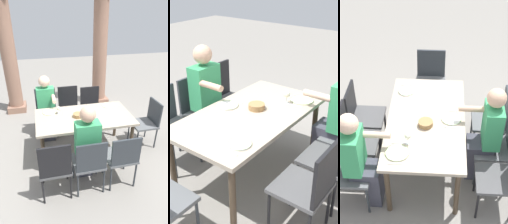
# 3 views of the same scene
# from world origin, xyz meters

# --- Properties ---
(ground_plane) EXTENTS (16.00, 16.00, 0.00)m
(ground_plane) POSITION_xyz_m (0.00, 0.00, 0.00)
(ground_plane) COLOR gray
(dining_table) EXTENTS (1.65, 0.92, 0.77)m
(dining_table) POSITION_xyz_m (0.00, 0.00, 0.69)
(dining_table) COLOR tan
(dining_table) RESTS_ON ground
(chair_west_north) EXTENTS (0.44, 0.44, 0.95)m
(chair_west_north) POSITION_xyz_m (-0.61, 0.88, 0.54)
(chair_west_north) COLOR #5B5E61
(chair_west_north) RESTS_ON ground
(chair_west_south) EXTENTS (0.44, 0.44, 0.95)m
(chair_west_south) POSITION_xyz_m (-0.61, -0.88, 0.54)
(chair_west_south) COLOR #4F4F50
(chair_west_south) RESTS_ON ground
(chair_mid_north) EXTENTS (0.44, 0.44, 0.96)m
(chair_mid_north) POSITION_xyz_m (-0.13, 0.88, 0.54)
(chair_mid_north) COLOR #4F4F50
(chair_mid_north) RESTS_ON ground
(chair_mid_south) EXTENTS (0.44, 0.44, 0.91)m
(chair_mid_south) POSITION_xyz_m (-0.13, -0.88, 0.53)
(chair_mid_south) COLOR #5B5E61
(chair_mid_south) RESTS_ON ground
(chair_east_north) EXTENTS (0.44, 0.44, 0.91)m
(chair_east_north) POSITION_xyz_m (0.36, 0.88, 0.52)
(chair_east_north) COLOR #4F4F50
(chair_east_north) RESTS_ON ground
(chair_east_south) EXTENTS (0.44, 0.44, 0.90)m
(chair_east_south) POSITION_xyz_m (0.36, -0.88, 0.53)
(chair_east_south) COLOR #5B5E61
(chair_east_south) RESTS_ON ground
(chair_head_east) EXTENTS (0.44, 0.44, 0.91)m
(chair_head_east) POSITION_xyz_m (1.25, 0.00, 0.52)
(chair_head_east) COLOR #5B5E61
(chair_head_east) RESTS_ON ground
(diner_woman_green) EXTENTS (0.35, 0.50, 1.32)m
(diner_woman_green) POSITION_xyz_m (-0.12, -0.70, 0.71)
(diner_woman_green) COLOR #3F3F4C
(diner_woman_green) RESTS_ON ground
(diner_man_white) EXTENTS (0.35, 0.50, 1.30)m
(diner_man_white) POSITION_xyz_m (-0.60, 0.68, 0.70)
(diner_man_white) COLOR #3F3F4C
(diner_man_white) RESTS_ON ground
(stone_column_near) EXTENTS (0.45, 0.45, 2.85)m
(stone_column_near) POSITION_xyz_m (-1.33, 2.09, 1.40)
(stone_column_near) COLOR #936B56
(stone_column_near) RESTS_ON ground
(stone_column_centre) EXTENTS (0.47, 0.47, 2.91)m
(stone_column_centre) POSITION_xyz_m (0.90, 2.09, 1.43)
(stone_column_centre) COLOR #936B56
(stone_column_centre) RESTS_ON ground
(plate_0) EXTENTS (0.26, 0.26, 0.02)m
(plate_0) POSITION_xyz_m (-0.57, 0.28, 0.77)
(plate_0) COLOR silver
(plate_0) RESTS_ON dining_table
(wine_glass_0) EXTENTS (0.07, 0.07, 0.15)m
(wine_glass_0) POSITION_xyz_m (-0.41, 0.18, 0.87)
(wine_glass_0) COLOR white
(wine_glass_0) RESTS_ON dining_table
(fork_0) EXTENTS (0.03, 0.17, 0.01)m
(fork_0) POSITION_xyz_m (-0.72, 0.28, 0.77)
(fork_0) COLOR silver
(fork_0) RESTS_ON dining_table
(spoon_0) EXTENTS (0.02, 0.17, 0.01)m
(spoon_0) POSITION_xyz_m (-0.42, 0.28, 0.77)
(spoon_0) COLOR silver
(spoon_0) RESTS_ON dining_table
(plate_1) EXTENTS (0.24, 0.24, 0.02)m
(plate_1) POSITION_xyz_m (0.02, -0.30, 0.77)
(plate_1) COLOR white
(plate_1) RESTS_ON dining_table
(fork_1) EXTENTS (0.03, 0.17, 0.01)m
(fork_1) POSITION_xyz_m (-0.13, -0.30, 0.77)
(fork_1) COLOR silver
(fork_1) RESTS_ON dining_table
(spoon_1) EXTENTS (0.03, 0.17, 0.01)m
(spoon_1) POSITION_xyz_m (0.17, -0.30, 0.77)
(spoon_1) COLOR silver
(spoon_1) RESTS_ON dining_table
(plate_2) EXTENTS (0.21, 0.21, 0.02)m
(plate_2) POSITION_xyz_m (0.53, 0.29, 0.77)
(plate_2) COLOR white
(plate_2) RESTS_ON dining_table
(fork_2) EXTENTS (0.02, 0.17, 0.01)m
(fork_2) POSITION_xyz_m (0.38, 0.29, 0.77)
(fork_2) COLOR silver
(fork_2) RESTS_ON dining_table
(spoon_2) EXTENTS (0.03, 0.17, 0.01)m
(spoon_2) POSITION_xyz_m (0.68, 0.29, 0.77)
(spoon_2) COLOR silver
(spoon_2) RESTS_ON dining_table
(bread_basket) EXTENTS (0.17, 0.17, 0.06)m
(bread_basket) POSITION_xyz_m (-0.11, 0.00, 0.80)
(bread_basket) COLOR #9E7547
(bread_basket) RESTS_ON dining_table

